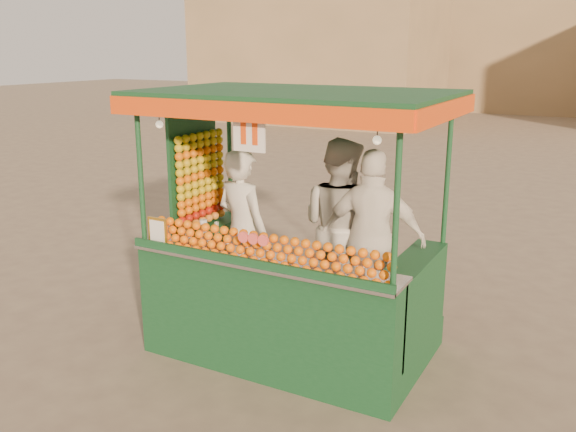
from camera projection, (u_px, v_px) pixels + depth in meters
The scene contains 7 objects.
ground at pixel (268, 338), 6.93m from camera, with size 90.00×90.00×0.00m, color brown.
building_left at pixel (319, 52), 27.25m from camera, with size 10.00×6.00×6.00m, color tan.
building_center at pixel (522, 41), 32.39m from camera, with size 14.00×7.00×7.00m, color tan.
juice_cart at pixel (282, 272), 6.40m from camera, with size 3.02×1.96×2.74m.
vendor_left at pixel (243, 232), 6.65m from camera, with size 0.74×0.57×1.82m.
vendor_middle at pixel (340, 225), 6.71m from camera, with size 1.09×0.94×1.92m.
vendor_right at pixel (373, 238), 6.36m from camera, with size 1.15×0.64×1.85m.
Camera 1 is at (3.21, -5.46, 3.14)m, focal length 38.53 mm.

